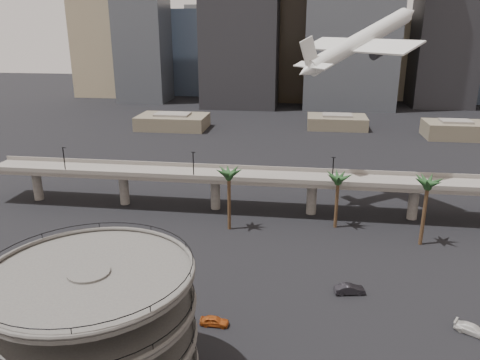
# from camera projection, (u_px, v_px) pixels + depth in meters

# --- Properties ---
(parking_ramp) EXTENTS (22.20, 22.20, 17.35)m
(parking_ramp) POSITION_uv_depth(u_px,v_px,m) (95.00, 324.00, 50.62)
(parking_ramp) COLOR #494644
(parking_ramp) RESTS_ON ground
(overpass) EXTENTS (130.00, 9.30, 14.70)m
(overpass) POSITION_uv_depth(u_px,v_px,m) (263.00, 181.00, 105.18)
(overpass) COLOR #68625C
(overpass) RESTS_ON ground
(palm_trees) EXTENTS (42.40, 10.40, 14.00)m
(palm_trees) POSITION_uv_depth(u_px,v_px,m) (329.00, 180.00, 92.33)
(palm_trees) COLOR #4E3421
(palm_trees) RESTS_ON ground
(low_buildings) EXTENTS (135.00, 27.50, 6.80)m
(low_buildings) POSITION_uv_depth(u_px,v_px,m) (300.00, 124.00, 187.76)
(low_buildings) COLOR #645B4A
(low_buildings) RESTS_ON ground
(skyline) EXTENTS (269.00, 86.00, 126.14)m
(skyline) POSITION_uv_depth(u_px,v_px,m) (321.00, 14.00, 243.34)
(skyline) COLOR gray
(skyline) RESTS_ON ground
(airborne_jet) EXTENTS (29.50, 28.60, 16.64)m
(airborne_jet) POSITION_uv_depth(u_px,v_px,m) (360.00, 42.00, 104.66)
(airborne_jet) COLOR silver
(airborne_jet) RESTS_ON ground
(car_a) EXTENTS (4.16, 1.75, 1.41)m
(car_a) POSITION_uv_depth(u_px,v_px,m) (214.00, 321.00, 66.31)
(car_a) COLOR #B04E19
(car_a) RESTS_ON ground
(car_b) EXTENTS (5.05, 2.55, 1.59)m
(car_b) POSITION_uv_depth(u_px,v_px,m) (350.00, 289.00, 74.11)
(car_b) COLOR black
(car_b) RESTS_ON ground
(car_c) EXTENTS (4.98, 3.96, 1.35)m
(car_c) POSITION_uv_depth(u_px,v_px,m) (472.00, 329.00, 64.55)
(car_c) COLOR silver
(car_c) RESTS_ON ground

